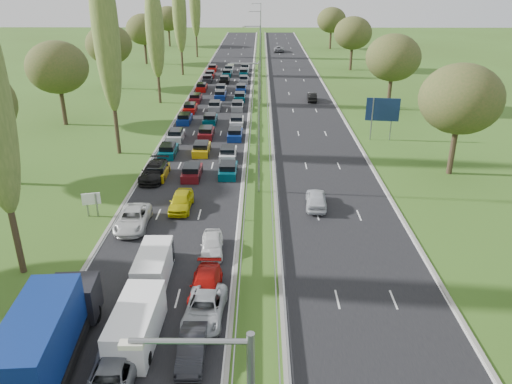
{
  "coord_description": "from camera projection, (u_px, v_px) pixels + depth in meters",
  "views": [
    {
      "loc": [
        4.69,
        0.05,
        18.49
      ],
      "look_at": [
        4.28,
        39.44,
        1.5
      ],
      "focal_mm": 35.0,
      "sensor_mm": 36.0,
      "label": 1
    }
  ],
  "objects": [
    {
      "name": "ground",
      "position": [
        260.0,
        101.0,
        80.74
      ],
      "size": [
        260.0,
        260.0,
        0.0
      ],
      "primitive_type": "plane",
      "color": "#36531A",
      "rests_on": "ground"
    },
    {
      "name": "near_carriageway",
      "position": [
        220.0,
        98.0,
        83.1
      ],
      "size": [
        10.5,
        215.0,
        0.04
      ],
      "primitive_type": "cube",
      "color": "black",
      "rests_on": "ground"
    },
    {
      "name": "far_carriageway",
      "position": [
        301.0,
        98.0,
        82.97
      ],
      "size": [
        10.5,
        215.0,
        0.04
      ],
      "primitive_type": "cube",
      "color": "black",
      "rests_on": "ground"
    },
    {
      "name": "central_reservation",
      "position": [
        260.0,
        95.0,
        82.81
      ],
      "size": [
        2.36,
        215.0,
        0.32
      ],
      "color": "gray",
      "rests_on": "ground"
    },
    {
      "name": "lamp_columns",
      "position": [
        260.0,
        66.0,
        76.52
      ],
      "size": [
        0.18,
        140.18,
        12.0
      ],
      "color": "gray",
      "rests_on": "ground"
    },
    {
      "name": "poplar_row",
      "position": [
        138.0,
        28.0,
        65.12
      ],
      "size": [
        2.8,
        127.8,
        22.44
      ],
      "color": "#2D2116",
      "rests_on": "ground"
    },
    {
      "name": "woodland_left",
      "position": [
        47.0,
        72.0,
        62.0
      ],
      "size": [
        8.0,
        166.0,
        11.1
      ],
      "color": "#2D2116",
      "rests_on": "ground"
    },
    {
      "name": "woodland_right",
      "position": [
        409.0,
        67.0,
        65.27
      ],
      "size": [
        8.0,
        153.0,
        11.1
      ],
      "color": "#2D2116",
      "rests_on": "ground"
    },
    {
      "name": "traffic_queue_fill",
      "position": [
        217.0,
        102.0,
        78.38
      ],
      "size": [
        9.09,
        66.8,
        0.8
      ],
      "color": "#BF990C",
      "rests_on": "ground"
    },
    {
      "name": "near_car_2",
      "position": [
        133.0,
        219.0,
        39.86
      ],
      "size": [
        2.58,
        5.27,
        1.44
      ],
      "primitive_type": "imported",
      "rotation": [
        0.0,
        0.0,
        0.04
      ],
      "color": "silver",
      "rests_on": "near_carriageway"
    },
    {
      "name": "near_car_3",
      "position": [
        154.0,
        171.0,
        49.47
      ],
      "size": [
        2.46,
        5.53,
        1.58
      ],
      "primitive_type": "imported",
      "rotation": [
        0.0,
        0.0,
        -0.05
      ],
      "color": "black",
      "rests_on": "near_carriageway"
    },
    {
      "name": "near_car_6",
      "position": [
        110.0,
        382.0,
        23.82
      ],
      "size": [
        2.39,
        4.95,
        1.36
      ],
      "primitive_type": "imported",
      "rotation": [
        0.0,
        0.0,
        0.03
      ],
      "color": "gray",
      "rests_on": "near_carriageway"
    },
    {
      "name": "near_car_7",
      "position": [
        157.0,
        261.0,
        34.04
      ],
      "size": [
        1.94,
        4.57,
        1.31
      ],
      "primitive_type": "imported",
      "rotation": [
        0.0,
        0.0,
        0.02
      ],
      "color": "#055555",
      "rests_on": "near_carriageway"
    },
    {
      "name": "near_car_8",
      "position": [
        181.0,
        201.0,
        42.94
      ],
      "size": [
        1.88,
        4.5,
        1.52
      ],
      "primitive_type": "imported",
      "rotation": [
        0.0,
        0.0,
        -0.02
      ],
      "color": "#BFB80C",
      "rests_on": "near_carriageway"
    },
    {
      "name": "near_car_9",
      "position": [
        192.0,
        349.0,
        26.01
      ],
      "size": [
        1.44,
        3.97,
        1.3
      ],
      "primitive_type": "imported",
      "rotation": [
        0.0,
        0.0,
        0.02
      ],
      "color": "black",
      "rests_on": "near_carriageway"
    },
    {
      "name": "near_car_10",
      "position": [
        205.0,
        308.0,
        29.14
      ],
      "size": [
        2.5,
        4.97,
        1.35
      ],
      "primitive_type": "imported",
      "rotation": [
        0.0,
        0.0,
        -0.05
      ],
      "color": "#A4A9AE",
      "rests_on": "near_carriageway"
    },
    {
      "name": "near_car_11",
      "position": [
        206.0,
        285.0,
        31.34
      ],
      "size": [
        1.97,
        4.67,
        1.35
      ],
      "primitive_type": "imported",
      "rotation": [
        0.0,
        0.0,
        -0.02
      ],
      "color": "#B00F0A",
      "rests_on": "near_carriageway"
    },
    {
      "name": "near_car_12",
      "position": [
        212.0,
        244.0,
        36.17
      ],
      "size": [
        1.82,
        4.01,
        1.34
      ],
      "primitive_type": "imported",
      "rotation": [
        0.0,
        0.0,
        0.06
      ],
      "color": "silver",
      "rests_on": "near_carriageway"
    },
    {
      "name": "far_car_0",
      "position": [
        316.0,
        199.0,
        43.36
      ],
      "size": [
        2.12,
        4.56,
        1.51
      ],
      "primitive_type": "imported",
      "rotation": [
        0.0,
        0.0,
        3.06
      ],
      "color": "silver",
      "rests_on": "far_carriageway"
    },
    {
      "name": "far_car_1",
      "position": [
        312.0,
        97.0,
        80.69
      ],
      "size": [
        1.54,
        4.16,
        1.36
      ],
      "primitive_type": "imported",
      "rotation": [
        0.0,
        0.0,
        3.12
      ],
      "color": "black",
      "rests_on": "far_carriageway"
    },
    {
      "name": "far_car_2",
      "position": [
        279.0,
        49.0,
        134.19
      ],
      "size": [
        2.82,
        5.74,
        1.57
      ],
      "primitive_type": "imported",
      "rotation": [
        0.0,
        0.0,
        3.1
      ],
      "color": "gray",
      "rests_on": "far_carriageway"
    },
    {
      "name": "blue_lorry",
      "position": [
        48.0,
        334.0,
        24.99
      ],
      "size": [
        2.59,
        9.31,
        3.93
      ],
      "rotation": [
        0.0,
        0.0,
        0.08
      ],
      "color": "black",
      "rests_on": "near_carriageway"
    },
    {
      "name": "white_van_front",
      "position": [
        137.0,
        321.0,
        27.32
      ],
      "size": [
        2.18,
        5.56,
        2.23
      ],
      "rotation": [
        0.0,
        0.0,
        -0.02
      ],
      "color": "white",
      "rests_on": "near_carriageway"
    },
    {
      "name": "white_van_rear",
      "position": [
        154.0,
        264.0,
        32.98
      ],
      "size": [
        1.96,
        4.99,
        2.01
      ],
      "rotation": [
        0.0,
        0.0,
        0.01
      ],
      "color": "white",
      "rests_on": "near_carriageway"
    },
    {
      "name": "info_sign",
      "position": [
        91.0,
        201.0,
        41.43
      ],
      "size": [
        1.47,
        0.49,
        2.1
      ],
      "color": "gray",
      "rests_on": "ground"
    },
    {
      "name": "direction_sign",
      "position": [
        383.0,
        111.0,
        60.31
      ],
      "size": [
        3.98,
        0.63,
        5.2
      ],
      "color": "gray",
      "rests_on": "ground"
    }
  ]
}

